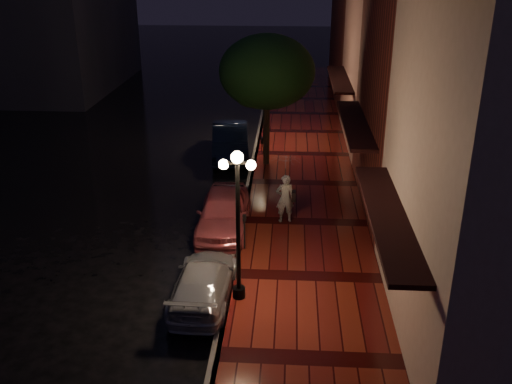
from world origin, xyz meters
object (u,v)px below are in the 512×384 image
at_px(streetlamp_near, 238,218).
at_px(streetlamp_far, 264,95).
at_px(pink_car, 223,212).
at_px(silver_car, 204,282).
at_px(woman_with_umbrella, 286,178).
at_px(navy_car, 230,141).
at_px(street_tree, 267,74).
at_px(parking_meter, 244,228).

xyz_separation_m(streetlamp_near, streetlamp_far, (0.00, 14.00, 0.00)).
distance_m(streetlamp_far, pink_car, 9.83).
relative_size(streetlamp_near, silver_car, 1.10).
height_order(streetlamp_near, woman_with_umbrella, streetlamp_near).
height_order(streetlamp_near, navy_car, streetlamp_near).
relative_size(street_tree, silver_car, 1.48).
distance_m(streetlamp_far, parking_meter, 11.28).
relative_size(navy_car, woman_with_umbrella, 1.88).
bearing_deg(woman_with_umbrella, silver_car, 54.24).
bearing_deg(streetlamp_near, street_tree, 88.65).
relative_size(pink_car, woman_with_umbrella, 1.69).
relative_size(navy_car, parking_meter, 3.90).
bearing_deg(streetlamp_near, parking_meter, 91.56).
distance_m(pink_car, parking_meter, 1.78).
relative_size(streetlamp_far, street_tree, 0.74).
xyz_separation_m(streetlamp_far, navy_car, (-1.54, -1.70, -1.83)).
bearing_deg(pink_car, streetlamp_near, -78.19).
bearing_deg(parking_meter, streetlamp_far, 89.03).
relative_size(streetlamp_far, navy_car, 0.92).
bearing_deg(woman_with_umbrella, navy_car, -81.40).
distance_m(streetlamp_near, parking_meter, 3.33).
distance_m(pink_car, silver_car, 4.37).
bearing_deg(streetlamp_far, silver_car, -94.06).
bearing_deg(silver_car, pink_car, -89.16).
bearing_deg(pink_car, street_tree, 79.23).
height_order(streetlamp_near, parking_meter, streetlamp_near).
distance_m(navy_car, parking_meter, 9.56).
xyz_separation_m(navy_car, parking_meter, (1.47, -9.45, 0.11)).
bearing_deg(parking_meter, woman_with_umbrella, 58.45).
relative_size(streetlamp_near, parking_meter, 3.58).
bearing_deg(pink_car, silver_car, -90.92).
bearing_deg(streetlamp_far, woman_with_umbrella, -82.45).
height_order(streetlamp_far, pink_car, streetlamp_far).
height_order(navy_car, silver_car, navy_car).
relative_size(streetlamp_near, navy_car, 0.92).
distance_m(street_tree, parking_meter, 8.81).
xyz_separation_m(street_tree, silver_car, (-1.25, -10.96, -3.68)).
height_order(streetlamp_far, navy_car, streetlamp_far).
relative_size(streetlamp_far, woman_with_umbrella, 1.73).
bearing_deg(parking_meter, street_tree, 87.06).
bearing_deg(streetlamp_far, parking_meter, -90.40).
xyz_separation_m(street_tree, woman_with_umbrella, (0.94, -6.02, -2.44)).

